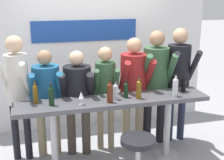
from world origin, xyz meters
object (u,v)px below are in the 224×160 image
(person_far_right, at_px, (178,72))
(wine_bottle_3, at_px, (35,93))
(wine_bottle_7, at_px, (126,90))
(person_center_left, at_px, (78,93))
(wine_bottle_1, at_px, (184,84))
(bar_stool, at_px, (138,154))
(person_left, at_px, (47,93))
(wine_glass_0, at_px, (81,96))
(wine_bottle_4, at_px, (175,86))
(person_center_right, at_px, (134,82))
(wine_bottle_5, at_px, (139,89))
(person_right, at_px, (156,76))
(wine_bottle_0, at_px, (110,92))
(person_far_left, at_px, (17,84))
(wine_bottle_6, at_px, (51,95))
(person_center, at_px, (106,87))
(tasting_table, at_px, (113,110))
(wine_bottle_2, at_px, (116,91))

(person_far_right, height_order, wine_bottle_3, person_far_right)
(person_far_right, xyz_separation_m, wine_bottle_7, (-1.00, -0.42, -0.07))
(person_center_left, height_order, wine_bottle_1, person_center_left)
(bar_stool, xyz_separation_m, person_left, (-1.01, 1.06, 0.55))
(wine_glass_0, bearing_deg, wine_bottle_4, -0.43)
(person_center_right, relative_size, wine_bottle_5, 5.60)
(person_right, relative_size, person_far_right, 0.99)
(wine_bottle_0, bearing_deg, person_far_left, 154.12)
(person_far_right, bearing_deg, wine_bottle_6, -162.69)
(wine_bottle_3, bearing_deg, wine_bottle_5, -7.95)
(person_far_right, bearing_deg, wine_bottle_4, -116.10)
(person_far_left, bearing_deg, person_center_left, 5.79)
(bar_stool, relative_size, wine_bottle_4, 2.02)
(wine_bottle_4, distance_m, wine_bottle_7, 0.69)
(person_center_left, relative_size, wine_bottle_0, 4.97)
(person_right, distance_m, wine_bottle_6, 1.70)
(person_center, bearing_deg, tasting_table, -80.65)
(tasting_table, relative_size, wine_bottle_0, 8.33)
(tasting_table, distance_m, person_far_left, 1.38)
(person_left, xyz_separation_m, wine_bottle_4, (1.72, -0.58, 0.13))
(person_center, distance_m, wine_bottle_0, 0.56)
(person_center_right, xyz_separation_m, person_far_right, (0.74, 0.00, 0.09))
(person_center_right, relative_size, wine_bottle_4, 5.38)
(person_far_left, distance_m, person_far_right, 2.43)
(bar_stool, height_order, person_far_left, person_far_left)
(tasting_table, bearing_deg, person_center, 90.30)
(person_center_right, relative_size, person_far_right, 0.94)
(person_center, distance_m, wine_bottle_5, 0.61)
(wine_bottle_2, relative_size, wine_bottle_4, 0.79)
(person_right, relative_size, wine_bottle_2, 7.14)
(tasting_table, bearing_deg, wine_bottle_2, -42.96)
(tasting_table, xyz_separation_m, wine_bottle_0, (-0.08, -0.11, 0.30))
(person_far_right, relative_size, wine_bottle_6, 6.19)
(wine_bottle_0, relative_size, wine_bottle_5, 1.03)
(person_center_left, height_order, person_right, person_right)
(tasting_table, relative_size, person_right, 1.46)
(wine_bottle_5, relative_size, wine_bottle_6, 1.03)
(wine_bottle_1, xyz_separation_m, wine_glass_0, (-1.53, -0.15, 0.01))
(wine_bottle_3, height_order, wine_bottle_6, wine_bottle_3)
(person_left, distance_m, wine_bottle_4, 1.82)
(wine_bottle_6, xyz_separation_m, wine_glass_0, (0.37, -0.08, -0.01))
(person_center_left, distance_m, person_center, 0.43)
(person_center_left, distance_m, person_far_right, 1.62)
(wine_glass_0, bearing_deg, wine_bottle_6, 168.34)
(wine_bottle_2, bearing_deg, wine_bottle_6, -179.67)
(wine_bottle_2, bearing_deg, person_right, 30.82)
(wine_glass_0, bearing_deg, wine_bottle_2, 9.64)
(person_center_right, bearing_deg, wine_bottle_5, -99.77)
(bar_stool, distance_m, wine_bottle_4, 1.09)
(wine_bottle_3, distance_m, wine_glass_0, 0.61)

